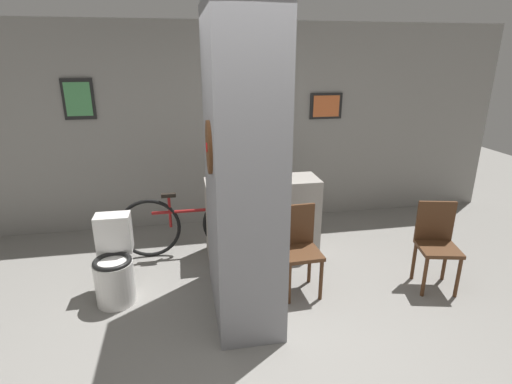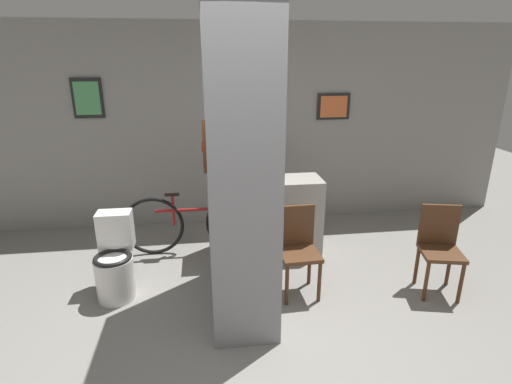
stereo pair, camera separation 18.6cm
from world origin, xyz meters
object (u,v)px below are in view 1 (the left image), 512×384
bicycle (192,224)px  bottle_tall (275,173)px  toilet (114,266)px  chair_by_doorway (436,241)px  chair_near_pillar (299,246)px

bicycle → bottle_tall: bearing=-11.4°
toilet → bottle_tall: size_ratio=3.14×
toilet → bottle_tall: bottle_tall is taller
toilet → chair_by_doorway: 3.10m
bicycle → chair_near_pillar: bearing=-44.2°
chair_near_pillar → bottle_tall: 0.92m
chair_near_pillar → bicycle: size_ratio=0.52×
bicycle → bottle_tall: bottle_tall is taller
toilet → chair_near_pillar: (1.73, -0.17, 0.14)m
chair_near_pillar → bicycle: chair_near_pillar is taller
toilet → chair_by_doorway: chair_by_doorway is taller
toilet → bicycle: bearing=46.6°
toilet → bottle_tall: (1.67, 0.60, 0.64)m
bottle_tall → toilet: bearing=-160.2°
chair_near_pillar → bicycle: 1.37m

